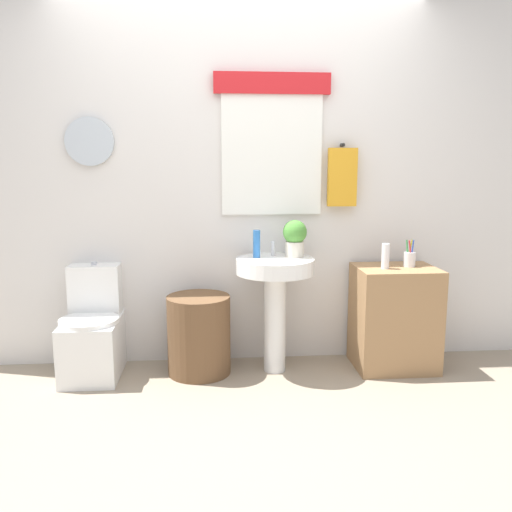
{
  "coord_description": "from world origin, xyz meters",
  "views": [
    {
      "loc": [
        -0.2,
        -2.61,
        1.4
      ],
      "look_at": [
        0.08,
        0.8,
        0.81
      ],
      "focal_mm": 37.31,
      "sensor_mm": 36.0,
      "label": 1
    }
  ],
  "objects_px": {
    "laundry_hamper": "(199,335)",
    "toothbrush_cup": "(409,259)",
    "pedestal_sink": "(275,286)",
    "wooden_cabinet": "(394,318)",
    "toilet": "(93,334)",
    "soap_bottle": "(257,244)",
    "lotion_bottle": "(385,256)",
    "potted_plant": "(295,237)"
  },
  "relations": [
    {
      "from": "laundry_hamper",
      "to": "toothbrush_cup",
      "type": "bearing_deg",
      "value": 0.79
    },
    {
      "from": "pedestal_sink",
      "to": "wooden_cabinet",
      "type": "height_order",
      "value": "pedestal_sink"
    },
    {
      "from": "toilet",
      "to": "soap_bottle",
      "type": "height_order",
      "value": "soap_bottle"
    },
    {
      "from": "lotion_bottle",
      "to": "laundry_hamper",
      "type": "bearing_deg",
      "value": 178.17
    },
    {
      "from": "laundry_hamper",
      "to": "toilet",
      "type": "bearing_deg",
      "value": 177.18
    },
    {
      "from": "toilet",
      "to": "potted_plant",
      "type": "height_order",
      "value": "potted_plant"
    },
    {
      "from": "laundry_hamper",
      "to": "pedestal_sink",
      "type": "relative_size",
      "value": 0.68
    },
    {
      "from": "laundry_hamper",
      "to": "potted_plant",
      "type": "relative_size",
      "value": 2.13
    },
    {
      "from": "wooden_cabinet",
      "to": "potted_plant",
      "type": "relative_size",
      "value": 2.83
    },
    {
      "from": "pedestal_sink",
      "to": "soap_bottle",
      "type": "xyz_separation_m",
      "value": [
        -0.12,
        0.05,
        0.28
      ]
    },
    {
      "from": "pedestal_sink",
      "to": "toothbrush_cup",
      "type": "distance_m",
      "value": 0.94
    },
    {
      "from": "soap_bottle",
      "to": "potted_plant",
      "type": "bearing_deg",
      "value": 2.2
    },
    {
      "from": "soap_bottle",
      "to": "potted_plant",
      "type": "relative_size",
      "value": 0.74
    },
    {
      "from": "soap_bottle",
      "to": "lotion_bottle",
      "type": "relative_size",
      "value": 1.09
    },
    {
      "from": "toothbrush_cup",
      "to": "laundry_hamper",
      "type": "bearing_deg",
      "value": -179.21
    },
    {
      "from": "toilet",
      "to": "toothbrush_cup",
      "type": "distance_m",
      "value": 2.2
    },
    {
      "from": "toilet",
      "to": "lotion_bottle",
      "type": "relative_size",
      "value": 4.38
    },
    {
      "from": "wooden_cabinet",
      "to": "toothbrush_cup",
      "type": "bearing_deg",
      "value": 11.89
    },
    {
      "from": "toilet",
      "to": "wooden_cabinet",
      "type": "xyz_separation_m",
      "value": [
        2.05,
        -0.03,
        0.07
      ]
    },
    {
      "from": "toothbrush_cup",
      "to": "wooden_cabinet",
      "type": "bearing_deg",
      "value": -168.11
    },
    {
      "from": "toothbrush_cup",
      "to": "potted_plant",
      "type": "bearing_deg",
      "value": 177.1
    },
    {
      "from": "pedestal_sink",
      "to": "potted_plant",
      "type": "relative_size",
      "value": 3.12
    },
    {
      "from": "potted_plant",
      "to": "lotion_bottle",
      "type": "height_order",
      "value": "potted_plant"
    },
    {
      "from": "wooden_cabinet",
      "to": "laundry_hamper",
      "type": "bearing_deg",
      "value": 180.0
    },
    {
      "from": "wooden_cabinet",
      "to": "soap_bottle",
      "type": "xyz_separation_m",
      "value": [
        -0.95,
        0.05,
        0.52
      ]
    },
    {
      "from": "potted_plant",
      "to": "lotion_bottle",
      "type": "relative_size",
      "value": 1.47
    },
    {
      "from": "lotion_bottle",
      "to": "toothbrush_cup",
      "type": "relative_size",
      "value": 0.92
    },
    {
      "from": "soap_bottle",
      "to": "lotion_bottle",
      "type": "distance_m",
      "value": 0.87
    },
    {
      "from": "potted_plant",
      "to": "lotion_bottle",
      "type": "bearing_deg",
      "value": -9.48
    },
    {
      "from": "laundry_hamper",
      "to": "soap_bottle",
      "type": "height_order",
      "value": "soap_bottle"
    },
    {
      "from": "toilet",
      "to": "potted_plant",
      "type": "xyz_separation_m",
      "value": [
        1.36,
        0.03,
        0.64
      ]
    },
    {
      "from": "lotion_bottle",
      "to": "wooden_cabinet",
      "type": "bearing_deg",
      "value": 22.85
    },
    {
      "from": "pedestal_sink",
      "to": "wooden_cabinet",
      "type": "distance_m",
      "value": 0.87
    },
    {
      "from": "potted_plant",
      "to": "toothbrush_cup",
      "type": "height_order",
      "value": "potted_plant"
    },
    {
      "from": "toilet",
      "to": "potted_plant",
      "type": "bearing_deg",
      "value": 1.06
    },
    {
      "from": "soap_bottle",
      "to": "lotion_bottle",
      "type": "xyz_separation_m",
      "value": [
        0.86,
        -0.09,
        -0.08
      ]
    },
    {
      "from": "toilet",
      "to": "pedestal_sink",
      "type": "bearing_deg",
      "value": -1.63
    },
    {
      "from": "pedestal_sink",
      "to": "laundry_hamper",
      "type": "bearing_deg",
      "value": 180.0
    },
    {
      "from": "soap_bottle",
      "to": "toothbrush_cup",
      "type": "relative_size",
      "value": 1.0
    },
    {
      "from": "toothbrush_cup",
      "to": "lotion_bottle",
      "type": "bearing_deg",
      "value": -162.46
    },
    {
      "from": "toilet",
      "to": "toothbrush_cup",
      "type": "bearing_deg",
      "value": -0.39
    },
    {
      "from": "potted_plant",
      "to": "toothbrush_cup",
      "type": "xyz_separation_m",
      "value": [
        0.79,
        -0.04,
        -0.15
      ]
    }
  ]
}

